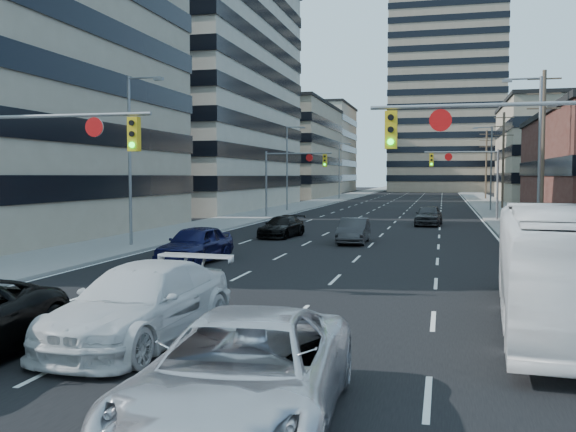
# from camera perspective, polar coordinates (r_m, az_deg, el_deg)

# --- Properties ---
(ground) EXTENTS (400.00, 400.00, 0.00)m
(ground) POSITION_cam_1_polar(r_m,az_deg,el_deg) (12.92, -13.17, -13.69)
(ground) COLOR black
(ground) RESTS_ON ground
(road_surface) EXTENTS (18.00, 300.00, 0.02)m
(road_surface) POSITION_cam_1_polar(r_m,az_deg,el_deg) (141.15, 11.35, 2.00)
(road_surface) COLOR black
(road_surface) RESTS_ON ground
(sidewalk_left) EXTENTS (5.00, 300.00, 0.15)m
(sidewalk_left) POSITION_cam_1_polar(r_m,az_deg,el_deg) (142.07, 6.71, 2.08)
(sidewalk_left) COLOR slate
(sidewalk_left) RESTS_ON ground
(sidewalk_right) EXTENTS (5.00, 300.00, 0.15)m
(sidewalk_right) POSITION_cam_1_polar(r_m,az_deg,el_deg) (141.16, 16.02, 1.95)
(sidewalk_right) COLOR slate
(sidewalk_right) RESTS_ON ground
(office_left_mid) EXTENTS (26.00, 34.00, 28.00)m
(office_left_mid) POSITION_cam_1_polar(r_m,az_deg,el_deg) (78.78, -11.16, 10.97)
(office_left_mid) COLOR #ADA089
(office_left_mid) RESTS_ON ground
(office_left_far) EXTENTS (20.00, 30.00, 16.00)m
(office_left_far) POSITION_cam_1_polar(r_m,az_deg,el_deg) (114.95, -1.32, 5.70)
(office_left_far) COLOR gray
(office_left_far) RESTS_ON ground
(apartment_tower) EXTENTS (26.00, 26.00, 58.00)m
(apartment_tower) POSITION_cam_1_polar(r_m,az_deg,el_deg) (162.95, 13.93, 12.40)
(apartment_tower) COLOR gray
(apartment_tower) RESTS_ON ground
(bg_block_left) EXTENTS (24.00, 24.00, 20.00)m
(bg_block_left) POSITION_cam_1_polar(r_m,az_deg,el_deg) (154.81, 1.08, 5.90)
(bg_block_left) COLOR #ADA089
(bg_block_left) RESTS_ON ground
(signal_near_left) EXTENTS (6.59, 0.33, 6.00)m
(signal_near_left) POSITION_cam_1_polar(r_m,az_deg,el_deg) (23.05, -20.96, 4.63)
(signal_near_left) COLOR slate
(signal_near_left) RESTS_ON ground
(signal_near_right) EXTENTS (6.59, 0.33, 6.00)m
(signal_near_right) POSITION_cam_1_polar(r_m,az_deg,el_deg) (19.08, 19.25, 4.93)
(signal_near_right) COLOR slate
(signal_near_right) RESTS_ON ground
(signal_far_left) EXTENTS (6.09, 0.33, 6.00)m
(signal_far_left) POSITION_cam_1_polar(r_m,az_deg,el_deg) (57.54, 0.27, 4.09)
(signal_far_left) COLOR slate
(signal_far_left) RESTS_ON ground
(signal_far_right) EXTENTS (6.09, 0.33, 6.00)m
(signal_far_right) POSITION_cam_1_polar(r_m,az_deg,el_deg) (56.03, 15.79, 3.97)
(signal_far_right) COLOR slate
(signal_far_right) RESTS_ON ground
(utility_pole_block) EXTENTS (2.20, 0.28, 11.00)m
(utility_pole_block) POSITION_cam_1_polar(r_m,az_deg,el_deg) (47.49, 21.71, 5.72)
(utility_pole_block) COLOR #4C3D2D
(utility_pole_block) RESTS_ON ground
(utility_pole_midblock) EXTENTS (2.20, 0.28, 11.00)m
(utility_pole_midblock) POSITION_cam_1_polar(r_m,az_deg,el_deg) (77.30, 18.58, 4.88)
(utility_pole_midblock) COLOR #4C3D2D
(utility_pole_midblock) RESTS_ON ground
(utility_pole_distant) EXTENTS (2.20, 0.28, 11.00)m
(utility_pole_distant) POSITION_cam_1_polar(r_m,az_deg,el_deg) (107.21, 17.20, 4.50)
(utility_pole_distant) COLOR #4C3D2D
(utility_pole_distant) RESTS_ON ground
(streetlight_left_near) EXTENTS (2.03, 0.22, 9.00)m
(streetlight_left_near) POSITION_cam_1_polar(r_m,az_deg,el_deg) (34.87, -13.66, 5.54)
(streetlight_left_near) COLOR slate
(streetlight_left_near) RESTS_ON ground
(streetlight_left_mid) EXTENTS (2.03, 0.22, 9.00)m
(streetlight_left_mid) POSITION_cam_1_polar(r_m,az_deg,el_deg) (67.90, 0.04, 4.65)
(streetlight_left_mid) COLOR slate
(streetlight_left_mid) RESTS_ON ground
(streetlight_left_far) EXTENTS (2.03, 0.22, 9.00)m
(streetlight_left_far) POSITION_cam_1_polar(r_m,az_deg,el_deg) (102.25, 4.66, 4.29)
(streetlight_left_far) COLOR slate
(streetlight_left_far) RESTS_ON ground
(streetlight_right_near) EXTENTS (2.03, 0.22, 9.00)m
(streetlight_right_near) POSITION_cam_1_polar(r_m,az_deg,el_deg) (36.32, 21.20, 5.32)
(streetlight_right_near) COLOR slate
(streetlight_right_near) RESTS_ON ground
(streetlight_right_far) EXTENTS (2.03, 0.22, 9.00)m
(streetlight_right_far) POSITION_cam_1_polar(r_m,az_deg,el_deg) (71.16, 17.49, 4.44)
(streetlight_right_far) COLOR slate
(streetlight_right_far) RESTS_ON ground
(white_van) EXTENTS (2.89, 6.26, 1.77)m
(white_van) POSITION_cam_1_polar(r_m,az_deg,el_deg) (15.18, -12.90, -7.62)
(white_van) COLOR silver
(white_van) RESTS_ON ground
(silver_suv) EXTENTS (3.27, 6.38, 1.72)m
(silver_suv) POSITION_cam_1_polar(r_m,az_deg,el_deg) (9.81, -4.04, -13.95)
(silver_suv) COLOR silver
(silver_suv) RESTS_ON ground
(transit_bus) EXTENTS (3.29, 11.12, 3.06)m
(transit_bus) POSITION_cam_1_polar(r_m,az_deg,el_deg) (17.49, 22.76, -4.20)
(transit_bus) COLOR silver
(transit_bus) RESTS_ON ground
(sedan_blue) EXTENTS (2.31, 4.96, 1.64)m
(sedan_blue) POSITION_cam_1_polar(r_m,az_deg,el_deg) (28.27, -8.24, -2.51)
(sedan_blue) COLOR #0D0F37
(sedan_blue) RESTS_ON ground
(sedan_grey_center) EXTENTS (1.56, 4.30, 1.41)m
(sedan_grey_center) POSITION_cam_1_polar(r_m,az_deg,el_deg) (36.27, 5.86, -1.33)
(sedan_grey_center) COLOR #2C2C2E
(sedan_grey_center) RESTS_ON ground
(sedan_black_far) EXTENTS (2.42, 4.70, 1.30)m
(sedan_black_far) POSITION_cam_1_polar(r_m,az_deg,el_deg) (39.56, -0.56, -0.98)
(sedan_black_far) COLOR black
(sedan_black_far) RESTS_ON ground
(sedan_grey_right) EXTENTS (2.17, 4.77, 1.59)m
(sedan_grey_right) POSITION_cam_1_polar(r_m,az_deg,el_deg) (49.97, 12.40, 0.06)
(sedan_grey_right) COLOR #2F2F31
(sedan_grey_right) RESTS_ON ground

